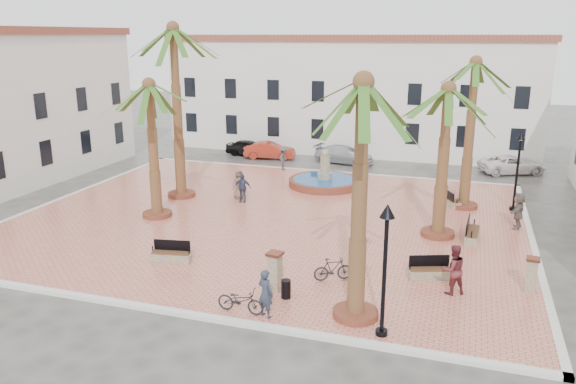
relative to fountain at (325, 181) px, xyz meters
name	(u,v)px	position (x,y,z in m)	size (l,w,h in m)	color
ground	(270,219)	(-1.19, -7.06, -0.47)	(120.00, 120.00, 0.00)	#56544F
plaza	(270,218)	(-1.19, -7.06, -0.40)	(26.00, 22.00, 0.15)	#E27C65
kerb_n	(322,172)	(-1.19, 3.94, -0.39)	(26.30, 0.30, 0.16)	silver
kerb_s	(165,311)	(-1.19, -18.06, -0.39)	(26.30, 0.30, 0.16)	silver
kerb_e	(533,245)	(11.81, -7.06, -0.39)	(0.30, 22.30, 0.16)	silver
kerb_w	(68,197)	(-14.19, -7.06, -0.39)	(0.30, 22.30, 0.16)	silver
building_north	(350,93)	(-1.19, 12.94, 4.29)	(30.40, 7.40, 9.50)	white
fountain	(325,181)	(0.00, 0.00, 0.00)	(4.61, 4.61, 2.38)	brown
palm_nw	(174,46)	(-7.57, -5.01, 8.44)	(5.33, 5.33, 10.11)	brown
palm_sw	(150,101)	(-6.96, -8.84, 5.82)	(5.02, 5.02, 7.31)	brown
palm_s	(363,110)	(5.32, -16.51, 6.78)	(5.08, 5.08, 8.32)	brown
palm_e	(447,108)	(7.50, -7.32, 5.85)	(5.25, 5.25, 7.38)	brown
palm_ne	(475,79)	(8.58, -2.09, 6.80)	(4.99, 4.99, 8.33)	brown
bench_s	(171,256)	(-3.15, -14.13, -0.07)	(1.76, 0.81, 0.90)	gray
bench_se	(430,272)	(7.51, -12.49, -0.07)	(1.79, 1.09, 0.91)	gray
bench_e	(472,235)	(9.07, -7.50, -0.03)	(0.71, 2.00, 1.04)	gray
bench_ne	(451,201)	(7.88, -1.97, -0.08)	(1.18, 1.72, 0.88)	gray
lamppost_s	(386,248)	(6.38, -17.46, 2.68)	(0.48, 0.48, 4.43)	black
lamppost_e	(519,157)	(11.21, -1.82, 2.65)	(0.48, 0.48, 4.40)	black
bollard_se	(275,271)	(2.00, -15.38, 0.46)	(0.63, 0.63, 1.52)	gray
bollard_n	(358,168)	(1.72, 2.32, 0.42)	(0.55, 0.55, 1.43)	gray
bollard_e	(531,274)	(11.21, -12.53, 0.38)	(0.53, 0.53, 1.36)	gray
litter_bin	(286,289)	(2.61, -15.89, 0.02)	(0.36, 0.36, 0.70)	black
cyclist_a	(266,293)	(2.39, -17.46, 0.54)	(0.63, 0.42, 1.73)	#2A3041
bicycle_a	(240,300)	(1.45, -17.46, 0.13)	(0.60, 1.73, 0.91)	black
cyclist_b	(453,269)	(8.40, -13.62, 0.64)	(0.94, 0.73, 1.93)	maroon
bicycle_b	(333,269)	(3.89, -13.85, 0.14)	(0.44, 1.56, 0.94)	black
pedestrian_fountain_a	(239,184)	(-4.09, -4.39, 0.57)	(0.87, 0.57, 1.78)	#7A5F52
pedestrian_fountain_b	(242,188)	(-3.65, -4.96, 0.52)	(0.99, 0.41, 1.68)	#363F59
pedestrian_north	(284,158)	(-3.89, 3.34, 0.52)	(1.09, 0.63, 1.69)	#47474B
pedestrian_east	(518,211)	(11.21, -4.96, 0.60)	(1.71, 0.54, 1.84)	#716159
car_black	(249,148)	(-8.39, 7.87, 0.16)	(1.51, 3.75, 1.28)	black
car_red	(270,150)	(-6.34, 7.21, 0.19)	(1.40, 4.02, 1.32)	#A82D1E
car_silver	(344,155)	(-0.39, 7.49, 0.19)	(1.87, 4.59, 1.33)	silver
car_white	(512,165)	(11.66, 7.93, 0.16)	(2.12, 4.60, 1.28)	white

